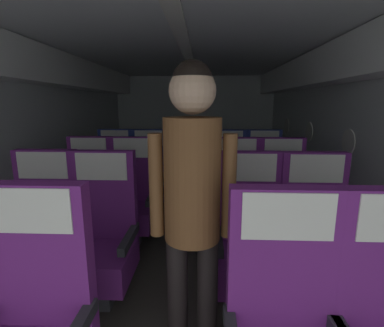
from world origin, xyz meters
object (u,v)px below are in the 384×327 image
object	(u,v)px
seat_c_left_aisle	(132,201)
flight_attendant	(192,192)
seat_c_right_window	(237,202)
seat_b_left_window	(43,239)
seat_b_right_aisle	(315,246)
seat_d_left_aisle	(149,179)
seat_b_left_aisle	(102,241)
seat_d_left_window	(115,178)
seat_d_right_aisle	(264,180)
seat_c_right_aisle	(282,203)
seat_d_right_window	(228,180)
seat_c_left_window	(89,200)
seat_b_right_window	(249,244)

from	to	relation	value
seat_c_left_aisle	flight_attendant	xyz separation A→B (m)	(0.69, -1.43, 0.55)
seat_c_right_window	seat_b_left_window	bearing A→B (deg)	-150.48
seat_b_right_aisle	seat_d_left_aisle	world-z (taller)	same
seat_b_left_aisle	seat_c_left_aisle	distance (m)	0.89
seat_d_left_window	seat_d_right_aisle	world-z (taller)	same
seat_c_right_aisle	seat_c_right_window	world-z (taller)	same
seat_d_left_window	seat_b_right_aisle	bearing A→B (deg)	-41.91
seat_b_right_aisle	seat_d_right_window	xyz separation A→B (m)	(-0.46, 1.78, 0.00)
seat_d_right_window	seat_c_left_window	bearing A→B (deg)	-150.35
flight_attendant	seat_d_left_window	bearing A→B (deg)	-64.18
seat_c_left_window	seat_d_right_window	bearing A→B (deg)	29.65
seat_b_right_aisle	seat_c_left_window	xyz separation A→B (m)	(-1.99, 0.91, 0.00)
seat_b_right_window	seat_c_right_window	distance (m)	0.88
seat_b_right_aisle	seat_d_right_window	size ratio (longest dim) A/B	1.00
seat_d_left_window	seat_c_right_window	bearing A→B (deg)	-29.93
seat_b_right_aisle	flight_attendant	size ratio (longest dim) A/B	0.68
seat_b_right_window	seat_d_left_window	distance (m)	2.34
seat_b_right_window	seat_d_right_window	xyz separation A→B (m)	(-0.00, 1.76, 0.00)
seat_c_left_window	seat_c_right_window	distance (m)	1.55
seat_c_left_aisle	seat_c_right_window	bearing A→B (deg)	0.16
seat_b_left_aisle	seat_c_right_aisle	world-z (taller)	same
seat_b_right_window	seat_c_left_aisle	size ratio (longest dim) A/B	1.00
seat_d_left_aisle	seat_d_right_window	distance (m)	1.06
flight_attendant	seat_d_right_window	bearing A→B (deg)	-99.76
seat_d_left_window	seat_d_right_aisle	distance (m)	2.00
seat_d_right_window	flight_attendant	world-z (taller)	flight_attendant
seat_c_right_aisle	flight_attendant	distance (m)	1.76
seat_c_left_window	seat_c_left_aisle	distance (m)	0.46
seat_c_left_aisle	seat_d_left_aisle	size ratio (longest dim) A/B	1.00
seat_c_right_window	seat_d_left_window	size ratio (longest dim) A/B	1.00
seat_d_right_aisle	seat_b_left_aisle	bearing A→B (deg)	-130.60
seat_b_right_aisle	seat_c_right_window	world-z (taller)	same
seat_d_right_window	flight_attendant	xyz separation A→B (m)	(-0.38, -2.31, 0.55)
seat_d_left_window	seat_b_left_window	bearing A→B (deg)	-89.74
seat_c_right_window	seat_d_right_window	bearing A→B (deg)	91.26
seat_b_left_aisle	seat_c_right_window	world-z (taller)	same
seat_d_right_aisle	flight_attendant	size ratio (longest dim) A/B	0.68
seat_d_left_window	seat_d_left_aisle	size ratio (longest dim) A/B	1.00
seat_c_right_window	flight_attendant	size ratio (longest dim) A/B	0.68
seat_b_left_aisle	seat_d_right_aisle	distance (m)	2.37
seat_b_left_window	seat_c_left_aisle	size ratio (longest dim) A/B	1.00
flight_attendant	seat_b_left_window	bearing A→B (deg)	-26.77
seat_b_left_window	seat_d_right_aisle	xyz separation A→B (m)	(1.99, 1.78, 0.00)
seat_d_left_aisle	seat_c_right_window	bearing A→B (deg)	-39.04
seat_c_right_aisle	seat_d_left_window	bearing A→B (deg)	156.02
seat_b_left_window	seat_d_left_aisle	size ratio (longest dim) A/B	1.00
seat_c_right_window	seat_d_left_window	world-z (taller)	same
seat_b_right_aisle	flight_attendant	bearing A→B (deg)	-147.62
seat_c_left_aisle	seat_c_right_aisle	size ratio (longest dim) A/B	1.00
seat_b_right_window	seat_c_left_window	size ratio (longest dim) A/B	1.00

